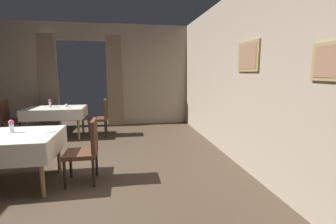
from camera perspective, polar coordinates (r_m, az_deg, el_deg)
The scene contains 11 objects.
ground at distance 3.94m, azimuth -28.25°, elevation -15.78°, with size 10.08×10.08×0.00m, color #4C3D2D.
wall_right at distance 3.92m, azimuth 20.43°, elevation 7.32°, with size 0.16×8.40×3.00m.
wall_back at distance 7.67m, azimuth -19.39°, elevation 8.20°, with size 6.40×0.27×3.00m.
dining_table_far at distance 6.55m, azimuth -24.82°, elevation 0.15°, with size 1.38×0.89×0.75m.
chair_mid_right at distance 3.74m, azimuth -18.56°, elevation -8.01°, with size 0.44×0.44×0.93m.
chair_far_right at distance 6.35m, azimuth -15.42°, elevation -0.87°, with size 0.44×0.44×0.93m.
chair_far_left at distance 7.03m, azimuth -32.98°, elevation -1.09°, with size 0.44×0.44×0.93m.
flower_vase_mid at distance 4.10m, azimuth -32.80°, elevation -2.71°, with size 0.07×0.07×0.19m.
plate_mid_c at distance 3.92m, azimuth -26.40°, elevation -4.08°, with size 0.23×0.23×0.01m, color white.
flower_vase_far at distance 6.62m, azimuth -25.90°, elevation 1.94°, with size 0.07×0.07×0.20m.
glass_far_b at distance 6.47m, azimuth -22.69°, elevation 1.40°, with size 0.07×0.07×0.08m, color silver.
Camera 1 is at (1.23, -3.39, 1.59)m, focal length 26.03 mm.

